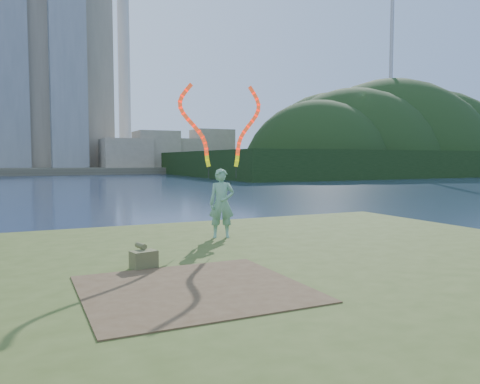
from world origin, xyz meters
TOP-DOWN VIEW (x-y plane):
  - ground at (0.00, 0.00)m, footprint 320.00×320.00m
  - grassy_knoll at (0.00, -2.30)m, footprint 20.00×18.00m
  - dirt_patch at (-2.20, -3.20)m, footprint 3.20×3.00m
  - far_shore at (0.00, 95.00)m, footprint 320.00×40.00m
  - observation_tower at (18.00, 102.00)m, footprint 10.00×10.00m
  - wooded_hill at (59.57, 59.96)m, footprint 78.00×50.00m
  - woman_with_ribbons at (0.00, 0.91)m, footprint 1.96×0.77m
  - canvas_bag at (-2.55, -1.54)m, footprint 0.49×0.55m

SIDE VIEW (x-z plane):
  - ground at x=0.00m, z-range 0.00..0.00m
  - wooded_hill at x=59.57m, z-range -31.34..31.66m
  - grassy_knoll at x=0.00m, z-range -0.06..0.74m
  - far_shore at x=0.00m, z-range 0.00..1.20m
  - dirt_patch at x=-2.20m, z-range 0.80..0.82m
  - canvas_bag at x=-2.55m, z-range 0.76..1.18m
  - woman_with_ribbons at x=0.00m, z-range 0.16..4.24m
  - observation_tower at x=18.00m, z-range 10.11..68.11m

